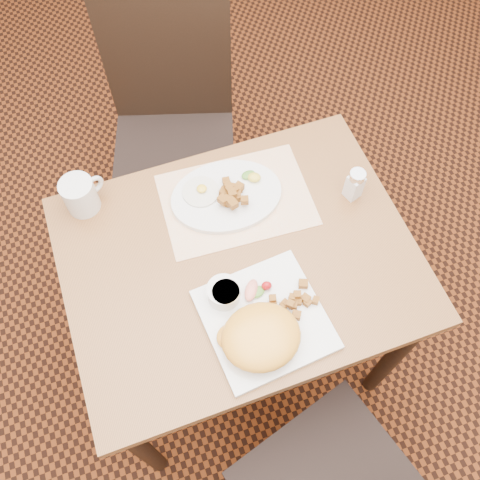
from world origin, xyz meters
name	(u,v)px	position (x,y,z in m)	size (l,w,h in m)	color
ground	(240,345)	(0.00, 0.00, 0.00)	(8.00, 8.00, 0.00)	black
table	(239,275)	(0.00, 0.00, 0.64)	(0.90, 0.70, 0.75)	brown
chair_far	(173,122)	(-0.01, 0.67, 0.54)	(0.53, 0.54, 0.97)	black
placemat	(236,200)	(0.05, 0.17, 0.75)	(0.40, 0.28, 0.00)	white
plate_square	(265,319)	(0.00, -0.18, 0.76)	(0.28, 0.28, 0.02)	silver
plate_oval	(226,196)	(0.03, 0.18, 0.76)	(0.30, 0.23, 0.02)	silver
hollandaise_mound	(260,337)	(-0.03, -0.23, 0.80)	(0.19, 0.17, 0.07)	#FDAF31
ramekin	(224,292)	(-0.07, -0.10, 0.79)	(0.08, 0.08, 0.04)	silver
garnish_sq	(256,290)	(0.00, -0.11, 0.78)	(0.08, 0.07, 0.03)	#387223
fried_egg	(201,191)	(-0.03, 0.21, 0.77)	(0.10, 0.10, 0.02)	white
garnish_ov	(252,176)	(0.11, 0.21, 0.78)	(0.05, 0.05, 0.02)	#387223
salt_shaker	(355,184)	(0.35, 0.08, 0.80)	(0.05, 0.05, 0.10)	white
coffee_mug	(81,195)	(-0.34, 0.29, 0.80)	(0.12, 0.09, 0.10)	silver
home_fries_sq	(294,302)	(0.08, -0.17, 0.78)	(0.13, 0.10, 0.03)	#995B18
home_fries_ov	(232,194)	(0.04, 0.17, 0.79)	(0.09, 0.11, 0.04)	#995B18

